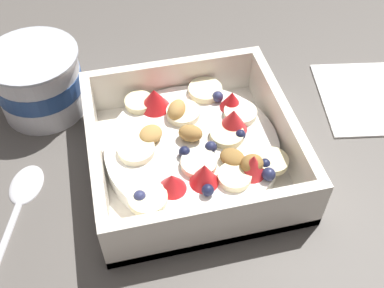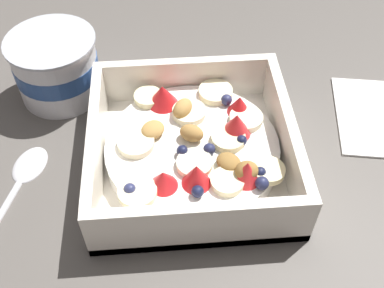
{
  "view_description": "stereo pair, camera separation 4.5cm",
  "coord_description": "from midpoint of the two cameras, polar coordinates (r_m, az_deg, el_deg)",
  "views": [
    {
      "loc": [
        -0.07,
        -0.28,
        0.37
      ],
      "look_at": [
        -0.0,
        0.01,
        0.03
      ],
      "focal_mm": 43.52,
      "sensor_mm": 36.0,
      "label": 1
    },
    {
      "loc": [
        -0.02,
        -0.28,
        0.37
      ],
      "look_at": [
        -0.0,
        0.01,
        0.03
      ],
      "focal_mm": 43.52,
      "sensor_mm": 36.0,
      "label": 2
    }
  ],
  "objects": [
    {
      "name": "yogurt_cup",
      "position": [
        0.54,
        -13.98,
        9.04
      ],
      "size": [
        0.1,
        0.1,
        0.07
      ],
      "color": "white",
      "rests_on": "ground"
    },
    {
      "name": "fruit_bowl",
      "position": [
        0.46,
        2.99,
        -0.85
      ],
      "size": [
        0.19,
        0.19,
        0.06
      ],
      "color": "white",
      "rests_on": "ground"
    },
    {
      "name": "spoon",
      "position": [
        0.48,
        -18.2,
        -4.74
      ],
      "size": [
        0.07,
        0.17,
        0.01
      ],
      "color": "silver",
      "rests_on": "ground"
    },
    {
      "name": "ground_plane",
      "position": [
        0.46,
        2.91,
        -3.74
      ],
      "size": [
        2.4,
        2.4,
        0.0
      ],
      "primitive_type": "plane",
      "color": "#56514C"
    }
  ]
}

